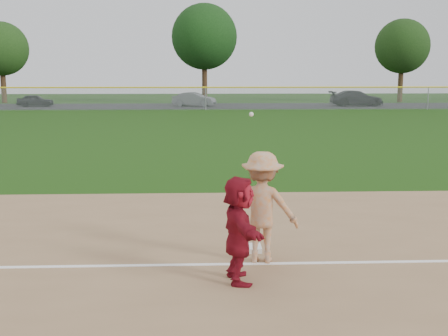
{
  "coord_description": "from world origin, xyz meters",
  "views": [
    {
      "loc": [
        -0.48,
        -9.94,
        3.24
      ],
      "look_at": [
        0.0,
        1.5,
        1.3
      ],
      "focal_mm": 45.0,
      "sensor_mm": 36.0,
      "label": 1
    }
  ],
  "objects_px": {
    "car_mid": "(194,99)",
    "car_right": "(356,98)",
    "car_left": "(35,100)",
    "first_base": "(250,248)",
    "base_runner": "(239,229)"
  },
  "relations": [
    {
      "from": "car_mid",
      "to": "car_right",
      "type": "distance_m",
      "value": 16.07
    },
    {
      "from": "car_mid",
      "to": "car_right",
      "type": "relative_size",
      "value": 0.8
    },
    {
      "from": "first_base",
      "to": "car_left",
      "type": "height_order",
      "value": "car_left"
    },
    {
      "from": "first_base",
      "to": "car_right",
      "type": "distance_m",
      "value": 47.69
    },
    {
      "from": "first_base",
      "to": "car_right",
      "type": "relative_size",
      "value": 0.08
    },
    {
      "from": "car_right",
      "to": "first_base",
      "type": "bearing_deg",
      "value": 160.77
    },
    {
      "from": "first_base",
      "to": "base_runner",
      "type": "xyz_separation_m",
      "value": [
        -0.32,
        -1.51,
        0.79
      ]
    },
    {
      "from": "first_base",
      "to": "car_right",
      "type": "xyz_separation_m",
      "value": [
        14.57,
        45.41,
        0.71
      ]
    },
    {
      "from": "car_right",
      "to": "base_runner",
      "type": "bearing_deg",
      "value": 160.95
    },
    {
      "from": "car_right",
      "to": "car_left",
      "type": "bearing_deg",
      "value": 87.69
    },
    {
      "from": "first_base",
      "to": "car_left",
      "type": "xyz_separation_m",
      "value": [
        -17.0,
        45.88,
        0.53
      ]
    },
    {
      "from": "car_mid",
      "to": "car_right",
      "type": "xyz_separation_m",
      "value": [
        16.07,
        -0.01,
        0.07
      ]
    },
    {
      "from": "car_left",
      "to": "car_mid",
      "type": "xyz_separation_m",
      "value": [
        15.5,
        -0.47,
        0.1
      ]
    },
    {
      "from": "car_left",
      "to": "car_mid",
      "type": "distance_m",
      "value": 15.5
    },
    {
      "from": "base_runner",
      "to": "car_right",
      "type": "xyz_separation_m",
      "value": [
        14.89,
        46.92,
        -0.09
      ]
    }
  ]
}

